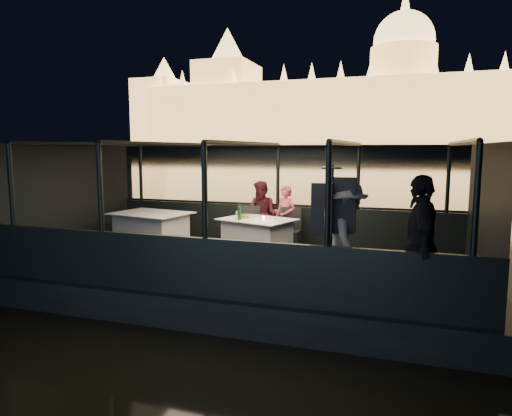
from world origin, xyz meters
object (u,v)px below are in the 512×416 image
(dining_table_aft, at_px, (152,233))
(chair_port_left, at_px, (248,229))
(dining_table_central, at_px, (257,237))
(person_woman_coral, at_px, (285,216))
(passenger_stripe, at_px, (346,239))
(wine_bottle, at_px, (239,213))
(coat_stand, at_px, (331,237))
(passenger_dark, at_px, (420,251))
(chair_port_right, at_px, (289,232))
(person_man_maroon, at_px, (262,214))

(dining_table_aft, distance_m, chair_port_left, 2.09)
(dining_table_central, height_order, chair_port_left, chair_port_left)
(person_woman_coral, distance_m, passenger_stripe, 3.19)
(dining_table_central, height_order, person_woman_coral, person_woman_coral)
(wine_bottle, bearing_deg, chair_port_left, 95.09)
(coat_stand, height_order, wine_bottle, coat_stand)
(dining_table_central, xyz_separation_m, dining_table_aft, (-2.30, -0.32, 0.00))
(dining_table_aft, height_order, passenger_stripe, passenger_stripe)
(person_woman_coral, height_order, passenger_stripe, passenger_stripe)
(passenger_dark, distance_m, wine_bottle, 4.12)
(coat_stand, height_order, passenger_dark, coat_stand)
(dining_table_central, height_order, wine_bottle, wine_bottle)
(person_woman_coral, distance_m, wine_bottle, 1.21)
(dining_table_aft, bearing_deg, chair_port_right, 15.04)
(person_man_maroon, bearing_deg, person_woman_coral, 11.91)
(chair_port_right, xyz_separation_m, person_woman_coral, (-0.16, 0.28, 0.30))
(dining_table_aft, height_order, chair_port_left, chair_port_left)
(chair_port_right, distance_m, person_man_maroon, 0.84)
(chair_port_left, height_order, coat_stand, coat_stand)
(coat_stand, bearing_deg, passenger_dark, -15.02)
(dining_table_aft, xyz_separation_m, coat_stand, (4.18, -1.87, 0.51))
(dining_table_aft, xyz_separation_m, passenger_dark, (5.41, -2.20, 0.47))
(dining_table_central, height_order, passenger_stripe, passenger_stripe)
(dining_table_central, relative_size, person_man_maroon, 0.97)
(coat_stand, bearing_deg, chair_port_right, 116.25)
(chair_port_left, height_order, passenger_stripe, passenger_stripe)
(person_man_maroon, relative_size, passenger_stripe, 0.86)
(person_woman_coral, bearing_deg, dining_table_aft, -135.64)
(dining_table_central, bearing_deg, chair_port_right, 38.08)
(dining_table_aft, distance_m, chair_port_right, 2.98)
(chair_port_left, xyz_separation_m, wine_bottle, (0.06, -0.68, 0.47))
(dining_table_aft, relative_size, passenger_stripe, 0.91)
(person_woman_coral, bearing_deg, coat_stand, -40.16)
(person_man_maroon, xyz_separation_m, passenger_dark, (3.25, -3.30, 0.10))
(person_woman_coral, relative_size, passenger_dark, 0.75)
(dining_table_central, height_order, passenger_dark, passenger_dark)
(chair_port_left, relative_size, passenger_dark, 0.50)
(dining_table_aft, xyz_separation_m, chair_port_left, (1.94, 0.77, 0.06))
(coat_stand, distance_m, passenger_dark, 1.28)
(person_woman_coral, xyz_separation_m, wine_bottle, (-0.72, -0.95, 0.17))
(chair_port_right, relative_size, coat_stand, 0.47)
(coat_stand, bearing_deg, chair_port_left, 130.33)
(chair_port_right, height_order, passenger_stripe, passenger_stripe)
(dining_table_aft, bearing_deg, passenger_dark, -22.12)
(person_woman_coral, xyz_separation_m, person_man_maroon, (-0.55, 0.05, 0.00))
(coat_stand, bearing_deg, passenger_stripe, 45.41)
(coat_stand, bearing_deg, dining_table_central, 130.57)
(dining_table_aft, xyz_separation_m, wine_bottle, (2.00, 0.10, 0.53))
(person_woman_coral, xyz_separation_m, passenger_dark, (2.69, -3.25, 0.10))
(passenger_stripe, bearing_deg, wine_bottle, 35.57)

